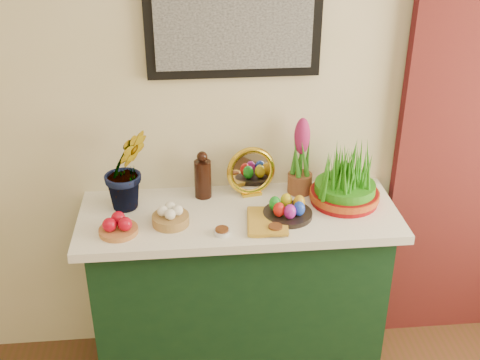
% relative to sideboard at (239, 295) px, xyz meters
% --- Properties ---
extents(sideboard, '(1.30, 0.45, 0.85)m').
position_rel_sideboard_xyz_m(sideboard, '(0.00, 0.00, 0.00)').
color(sideboard, black).
rests_on(sideboard, ground).
extents(tablecloth, '(1.40, 0.55, 0.04)m').
position_rel_sideboard_xyz_m(tablecloth, '(0.00, 0.00, 0.45)').
color(tablecloth, silver).
rests_on(tablecloth, sideboard).
extents(hyacinth_green, '(0.31, 0.29, 0.49)m').
position_rel_sideboard_xyz_m(hyacinth_green, '(-0.48, 0.09, 0.71)').
color(hyacinth_green, '#307C1E').
rests_on(hyacinth_green, tablecloth).
extents(apple_bowl, '(0.16, 0.16, 0.08)m').
position_rel_sideboard_xyz_m(apple_bowl, '(-0.51, -0.13, 0.50)').
color(apple_bowl, '#AE6A36').
rests_on(apple_bowl, tablecloth).
extents(garlic_basket, '(0.16, 0.16, 0.09)m').
position_rel_sideboard_xyz_m(garlic_basket, '(-0.30, -0.08, 0.50)').
color(garlic_basket, '#A17B41').
rests_on(garlic_basket, tablecloth).
extents(vinegar_cruet, '(0.08, 0.08, 0.23)m').
position_rel_sideboard_xyz_m(vinegar_cruet, '(-0.15, 0.15, 0.56)').
color(vinegar_cruet, black).
rests_on(vinegar_cruet, tablecloth).
extents(mirror, '(0.23, 0.09, 0.23)m').
position_rel_sideboard_xyz_m(mirror, '(0.07, 0.16, 0.58)').
color(mirror, gold).
rests_on(mirror, tablecloth).
extents(book, '(0.17, 0.24, 0.03)m').
position_rel_sideboard_xyz_m(book, '(0.03, -0.11, 0.48)').
color(book, gold).
rests_on(book, tablecloth).
extents(spice_dish_left, '(0.07, 0.07, 0.03)m').
position_rel_sideboard_xyz_m(spice_dish_left, '(-0.09, -0.18, 0.48)').
color(spice_dish_left, silver).
rests_on(spice_dish_left, tablecloth).
extents(spice_dish_right, '(0.07, 0.07, 0.03)m').
position_rel_sideboard_xyz_m(spice_dish_right, '(0.13, -0.18, 0.48)').
color(spice_dish_right, silver).
rests_on(spice_dish_right, tablecloth).
extents(egg_plate, '(0.28, 0.28, 0.09)m').
position_rel_sideboard_xyz_m(egg_plate, '(0.21, -0.07, 0.50)').
color(egg_plate, black).
rests_on(egg_plate, tablecloth).
extents(hyacinth_pink, '(0.11, 0.11, 0.37)m').
position_rel_sideboard_xyz_m(hyacinth_pink, '(0.30, 0.15, 0.63)').
color(hyacinth_pink, brown).
rests_on(hyacinth_pink, tablecloth).
extents(wheatgrass_sabzeh, '(0.31, 0.31, 0.26)m').
position_rel_sideboard_xyz_m(wheatgrass_sabzeh, '(0.48, 0.04, 0.58)').
color(wheatgrass_sabzeh, maroon).
rests_on(wheatgrass_sabzeh, tablecloth).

